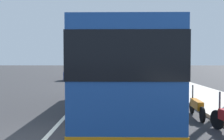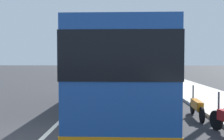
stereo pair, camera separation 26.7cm
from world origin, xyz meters
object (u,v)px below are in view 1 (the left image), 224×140
object	(u,v)px
car_side_street	(94,69)
car_behind_bus	(118,68)
motorcycle_nearest_curb	(197,106)
car_ahead_same_lane	(75,74)
coach_bus	(121,69)
car_oncoming	(81,71)

from	to	relation	value
car_side_street	car_behind_bus	bearing A→B (deg)	149.19
motorcycle_nearest_curb	car_ahead_same_lane	xyz separation A→B (m)	(19.72, 8.00, 0.29)
coach_bus	car_behind_bus	distance (m)	39.58
motorcycle_nearest_curb	car_behind_bus	size ratio (longest dim) A/B	0.53
coach_bus	motorcycle_nearest_curb	xyz separation A→B (m)	(-1.26, -2.97, -1.45)
motorcycle_nearest_curb	car_oncoming	size ratio (longest dim) A/B	0.48
coach_bus	motorcycle_nearest_curb	distance (m)	3.54
motorcycle_nearest_curb	coach_bus	bearing A→B (deg)	70.13
car_oncoming	car_behind_bus	distance (m)	15.41
car_oncoming	car_behind_bus	world-z (taller)	car_oncoming
car_side_street	car_oncoming	world-z (taller)	car_side_street
car_oncoming	coach_bus	bearing A→B (deg)	9.04
car_oncoming	car_ahead_same_lane	world-z (taller)	car_oncoming
coach_bus	motorcycle_nearest_curb	world-z (taller)	coach_bus
coach_bus	car_side_street	xyz separation A→B (m)	(32.93, 4.11, -1.15)
car_side_street	car_oncoming	xyz separation A→B (m)	(-7.85, 1.15, 0.01)
car_side_street	car_behind_bus	size ratio (longest dim) A/B	1.10
motorcycle_nearest_curb	car_behind_bus	xyz separation A→B (m)	(40.82, 2.99, 0.23)
car_side_street	car_behind_bus	xyz separation A→B (m)	(6.63, -4.10, -0.06)
motorcycle_nearest_curb	car_ahead_same_lane	bearing A→B (deg)	25.09
car_oncoming	car_ahead_same_lane	bearing A→B (deg)	-0.70
coach_bus	motorcycle_nearest_curb	bearing A→B (deg)	-112.70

